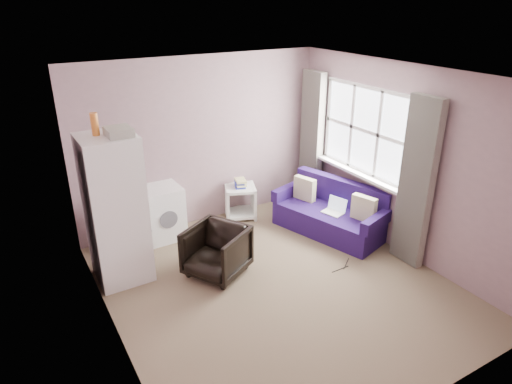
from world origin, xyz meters
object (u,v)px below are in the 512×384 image
Objects in this scene: washing_machine at (161,211)px; armchair at (216,249)px; sofa at (332,214)px; fridge at (115,209)px; side_table at (240,199)px.

armchair is at bearing -79.71° from washing_machine.
sofa is (1.98, 0.18, -0.08)m from armchair.
washing_machine reaches higher than sofa.
side_table is at bearing 18.79° from fridge.
washing_machine reaches higher than side_table.
armchair is 1.64m from side_table.
fridge reaches higher than washing_machine.
side_table is 1.45m from sofa.
sofa reaches higher than side_table.
armchair is 0.89× the size of washing_machine.
armchair is at bearing -128.92° from side_table.
washing_machine is at bearing 137.37° from sofa.
fridge is at bearing -147.49° from armchair.
armchair is at bearing -28.36° from fridge.
armchair is at bearing 168.24° from sofa.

